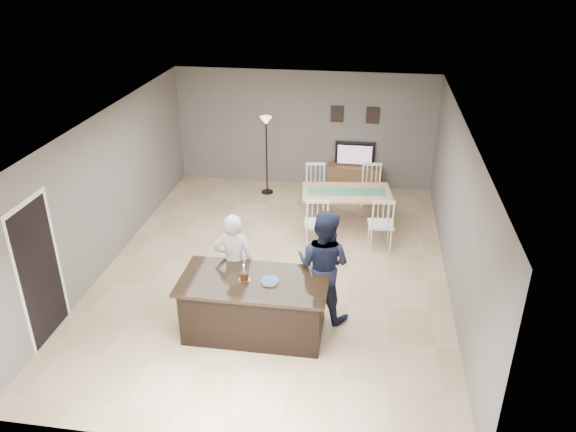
# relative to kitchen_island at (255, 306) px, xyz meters

# --- Properties ---
(floor) EXTENTS (8.00, 8.00, 0.00)m
(floor) POSITION_rel_kitchen_island_xyz_m (0.00, 1.80, -0.45)
(floor) COLOR tan
(floor) RESTS_ON ground
(room_shell) EXTENTS (8.00, 8.00, 8.00)m
(room_shell) POSITION_rel_kitchen_island_xyz_m (0.00, 1.80, 1.22)
(room_shell) COLOR slate
(room_shell) RESTS_ON floor
(kitchen_island) EXTENTS (2.15, 1.10, 0.90)m
(kitchen_island) POSITION_rel_kitchen_island_xyz_m (0.00, 0.00, 0.00)
(kitchen_island) COLOR black
(kitchen_island) RESTS_ON floor
(tv_console) EXTENTS (1.20, 0.40, 0.60)m
(tv_console) POSITION_rel_kitchen_island_xyz_m (1.20, 5.57, -0.15)
(tv_console) COLOR brown
(tv_console) RESTS_ON floor
(television) EXTENTS (0.91, 0.12, 0.53)m
(television) POSITION_rel_kitchen_island_xyz_m (1.20, 5.64, 0.41)
(television) COLOR black
(television) RESTS_ON tv_console
(tv_screen_glow) EXTENTS (0.78, 0.00, 0.78)m
(tv_screen_glow) POSITION_rel_kitchen_island_xyz_m (1.20, 5.56, 0.42)
(tv_screen_glow) COLOR #E35419
(tv_screen_glow) RESTS_ON tv_console
(picture_frames) EXTENTS (1.10, 0.02, 0.38)m
(picture_frames) POSITION_rel_kitchen_island_xyz_m (1.15, 5.78, 1.30)
(picture_frames) COLOR black
(picture_frames) RESTS_ON room_shell
(doorway) EXTENTS (0.00, 2.10, 2.65)m
(doorway) POSITION_rel_kitchen_island_xyz_m (-2.99, -0.50, 0.80)
(doorway) COLOR black
(doorway) RESTS_ON floor
(woman) EXTENTS (0.64, 0.45, 1.65)m
(woman) POSITION_rel_kitchen_island_xyz_m (-0.43, 0.55, 0.37)
(woman) COLOR #BBBBC0
(woman) RESTS_ON floor
(man) EXTENTS (1.05, 0.93, 1.79)m
(man) POSITION_rel_kitchen_island_xyz_m (0.95, 0.57, 0.44)
(man) COLOR #171D34
(man) RESTS_ON floor
(birthday_cake) EXTENTS (0.17, 0.17, 0.26)m
(birthday_cake) POSITION_rel_kitchen_island_xyz_m (-0.14, -0.01, 0.51)
(birthday_cake) COLOR #ECB145
(birthday_cake) RESTS_ON kitchen_island
(plate_stack) EXTENTS (0.25, 0.25, 0.04)m
(plate_stack) POSITION_rel_kitchen_island_xyz_m (0.24, -0.02, 0.47)
(plate_stack) COLOR white
(plate_stack) RESTS_ON kitchen_island
(dining_table) EXTENTS (1.89, 2.16, 1.06)m
(dining_table) POSITION_rel_kitchen_island_xyz_m (1.14, 3.55, 0.22)
(dining_table) COLOR tan
(dining_table) RESTS_ON floor
(floor_lamp) EXTENTS (0.27, 0.27, 1.81)m
(floor_lamp) POSITION_rel_kitchen_island_xyz_m (-0.77, 5.10, 0.95)
(floor_lamp) COLOR black
(floor_lamp) RESTS_ON floor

